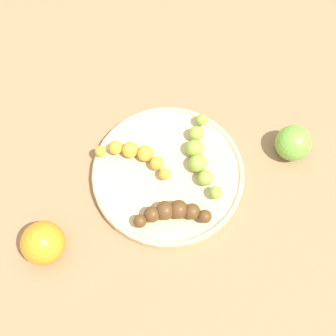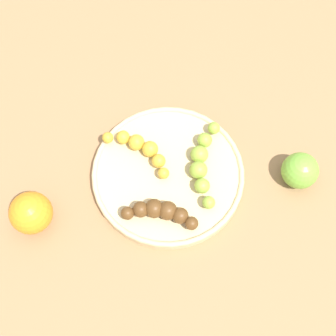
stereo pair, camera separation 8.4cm
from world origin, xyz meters
name	(u,v)px [view 2 (the right image)]	position (x,y,z in m)	size (l,w,h in m)	color
ground_plane	(168,176)	(0.00, 0.00, 0.00)	(2.40, 2.40, 0.00)	#936D47
fruit_bowl	(168,174)	(0.00, 0.00, 0.01)	(0.29, 0.29, 0.02)	#D1B784
banana_spotted	(142,148)	(-0.07, 0.00, 0.03)	(0.15, 0.06, 0.03)	gold
banana_overripe	(160,212)	(0.05, -0.07, 0.04)	(0.12, 0.09, 0.03)	#593819
banana_green	(203,162)	(0.04, 0.05, 0.04)	(0.11, 0.14, 0.03)	#8CAD38
apple_green	(300,171)	(0.18, 0.16, 0.03)	(0.07, 0.07, 0.07)	#72B238
orange_fruit	(31,213)	(-0.12, -0.23, 0.04)	(0.08, 0.08, 0.08)	orange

